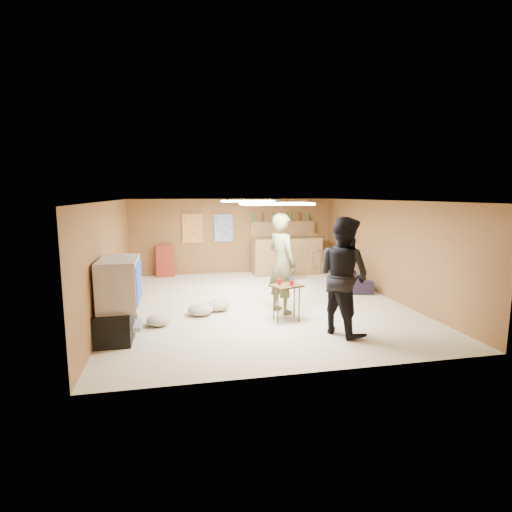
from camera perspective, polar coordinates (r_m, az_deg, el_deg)
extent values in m
plane|color=beige|center=(8.72, 0.27, -6.70)|extent=(7.00, 7.00, 0.00)
cube|color=silver|center=(8.41, 0.28, 7.90)|extent=(6.00, 7.00, 0.02)
cube|color=brown|center=(11.91, -3.26, 2.86)|extent=(6.00, 0.02, 2.20)
cube|color=brown|center=(5.19, 8.45, -5.04)|extent=(6.00, 0.02, 2.20)
cube|color=brown|center=(8.40, -20.16, -0.17)|extent=(0.02, 7.00, 2.20)
cube|color=brown|center=(9.58, 18.11, 0.98)|extent=(0.02, 7.00, 2.20)
cube|color=black|center=(7.10, -19.25, -8.76)|extent=(0.55, 1.30, 0.50)
cube|color=#B2B2B7|center=(7.10, -17.43, -9.51)|extent=(0.35, 0.50, 0.08)
cube|color=#B2B2B7|center=(6.93, -18.95, -3.62)|extent=(0.60, 1.10, 0.80)
cube|color=navy|center=(6.89, -16.39, -3.55)|extent=(0.02, 0.95, 0.65)
cube|color=olive|center=(11.77, 4.40, 0.07)|extent=(2.00, 0.60, 1.10)
cube|color=#3C2813|center=(11.46, 4.78, 2.60)|extent=(2.10, 0.12, 0.05)
cube|color=olive|center=(12.10, 3.86, 4.84)|extent=(2.00, 0.18, 0.05)
cube|color=olive|center=(12.14, 3.82, 3.44)|extent=(2.00, 0.14, 0.60)
cube|color=#BF3F26|center=(11.73, -9.06, 3.89)|extent=(0.60, 0.03, 0.85)
cube|color=#334C99|center=(11.81, -4.69, 4.01)|extent=(0.55, 0.03, 0.80)
cube|color=maroon|center=(11.67, -12.84, -0.70)|extent=(0.50, 0.26, 0.91)
cube|color=white|center=(6.95, 2.90, 7.45)|extent=(1.20, 0.60, 0.04)
cube|color=white|center=(9.58, -1.24, 7.83)|extent=(1.20, 0.60, 0.04)
imported|color=brown|center=(7.86, 3.70, -1.06)|extent=(0.72, 0.85, 1.98)
imported|color=black|center=(6.81, 12.36, -2.78)|extent=(1.08, 1.19, 1.98)
imported|color=black|center=(10.39, 13.92, -3.13)|extent=(1.00, 1.68, 0.46)
cube|color=#3C2813|center=(7.47, 4.35, -6.68)|extent=(0.64, 0.57, 0.68)
cylinder|color=red|center=(7.40, 3.36, -3.68)|extent=(0.09, 0.09, 0.11)
cylinder|color=red|center=(7.32, 5.09, -3.85)|extent=(0.09, 0.09, 0.10)
cylinder|color=navy|center=(7.52, 5.08, -3.51)|extent=(0.08, 0.08, 0.10)
ellipsoid|color=tan|center=(7.92, -7.95, -7.57)|extent=(0.53, 0.53, 0.22)
ellipsoid|color=tan|center=(8.19, -5.52, -7.00)|extent=(0.49, 0.49, 0.22)
ellipsoid|color=tan|center=(7.46, -13.72, -8.88)|extent=(0.47, 0.47, 0.20)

